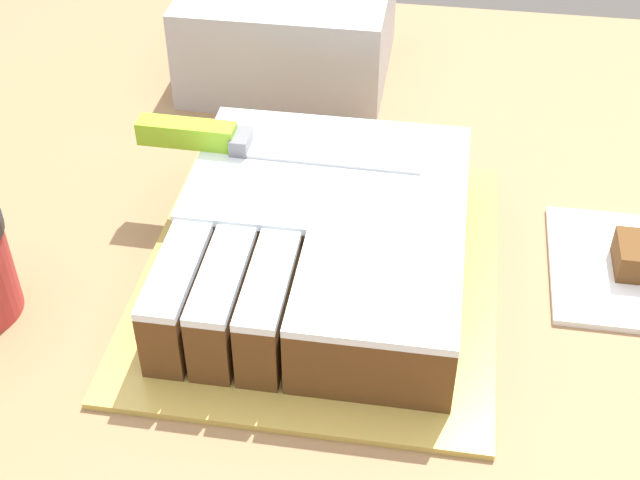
% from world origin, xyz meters
% --- Properties ---
extents(cake_board, '(0.31, 0.36, 0.01)m').
position_xyz_m(cake_board, '(-0.01, -0.02, 0.94)').
color(cake_board, gold).
rests_on(cake_board, countertop).
extents(cake, '(0.24, 0.29, 0.07)m').
position_xyz_m(cake, '(-0.01, -0.01, 0.98)').
color(cake, brown).
rests_on(cake, cake_board).
extents(knife, '(0.26, 0.03, 0.02)m').
position_xyz_m(knife, '(-0.12, 0.06, 1.02)').
color(knife, silver).
rests_on(knife, cake).
extents(paper_napkin, '(0.16, 0.16, 0.01)m').
position_xyz_m(paper_napkin, '(0.27, 0.03, 0.94)').
color(paper_napkin, white).
rests_on(paper_napkin, countertop).
extents(storage_box, '(0.23, 0.21, 0.11)m').
position_xyz_m(storage_box, '(-0.11, 0.34, 1.00)').
color(storage_box, '#B2B2B7').
rests_on(storage_box, countertop).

